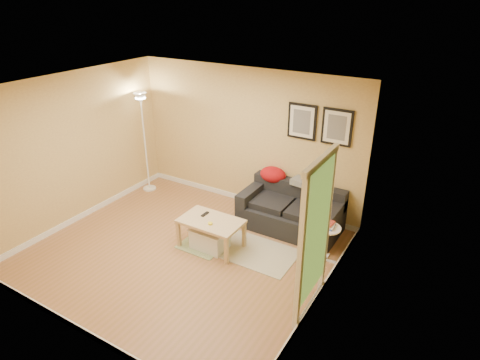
{
  "coord_description": "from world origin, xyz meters",
  "views": [
    {
      "loc": [
        3.59,
        -4.23,
        3.81
      ],
      "look_at": [
        0.55,
        0.85,
        1.05
      ],
      "focal_mm": 30.89,
      "sensor_mm": 36.0,
      "label": 1
    }
  ],
  "objects_px": {
    "floor_lamp": "(145,146)",
    "sofa": "(290,209)",
    "storage_bin": "(210,238)",
    "side_table": "(326,244)",
    "book_stack": "(329,225)",
    "coffee_table": "(211,234)"
  },
  "relations": [
    {
      "from": "sofa",
      "to": "storage_bin",
      "type": "distance_m",
      "value": 1.49
    },
    {
      "from": "sofa",
      "to": "storage_bin",
      "type": "xyz_separation_m",
      "value": [
        -0.85,
        -1.21,
        -0.2
      ]
    },
    {
      "from": "sofa",
      "to": "floor_lamp",
      "type": "height_order",
      "value": "floor_lamp"
    },
    {
      "from": "side_table",
      "to": "book_stack",
      "type": "bearing_deg",
      "value": 99.55
    },
    {
      "from": "sofa",
      "to": "coffee_table",
      "type": "relative_size",
      "value": 1.72
    },
    {
      "from": "sofa",
      "to": "coffee_table",
      "type": "height_order",
      "value": "sofa"
    },
    {
      "from": "storage_bin",
      "to": "side_table",
      "type": "xyz_separation_m",
      "value": [
        1.71,
        0.63,
        0.12
      ]
    },
    {
      "from": "coffee_table",
      "to": "floor_lamp",
      "type": "distance_m",
      "value": 2.65
    },
    {
      "from": "side_table",
      "to": "floor_lamp",
      "type": "xyz_separation_m",
      "value": [
        -4.02,
        0.49,
        0.66
      ]
    },
    {
      "from": "coffee_table",
      "to": "storage_bin",
      "type": "xyz_separation_m",
      "value": [
        -0.01,
        -0.03,
        -0.07
      ]
    },
    {
      "from": "coffee_table",
      "to": "book_stack",
      "type": "height_order",
      "value": "book_stack"
    },
    {
      "from": "storage_bin",
      "to": "side_table",
      "type": "height_order",
      "value": "side_table"
    },
    {
      "from": "sofa",
      "to": "side_table",
      "type": "distance_m",
      "value": 1.05
    },
    {
      "from": "floor_lamp",
      "to": "sofa",
      "type": "bearing_deg",
      "value": 1.79
    },
    {
      "from": "coffee_table",
      "to": "side_table",
      "type": "height_order",
      "value": "side_table"
    },
    {
      "from": "book_stack",
      "to": "floor_lamp",
      "type": "xyz_separation_m",
      "value": [
        -4.02,
        0.47,
        0.33
      ]
    },
    {
      "from": "book_stack",
      "to": "coffee_table",
      "type": "bearing_deg",
      "value": -143.27
    },
    {
      "from": "storage_bin",
      "to": "floor_lamp",
      "type": "xyz_separation_m",
      "value": [
        -2.31,
        1.11,
        0.78
      ]
    },
    {
      "from": "sofa",
      "to": "book_stack",
      "type": "distance_m",
      "value": 1.06
    },
    {
      "from": "sofa",
      "to": "book_stack",
      "type": "bearing_deg",
      "value": -33.32
    },
    {
      "from": "coffee_table",
      "to": "side_table",
      "type": "bearing_deg",
      "value": 14.68
    },
    {
      "from": "coffee_table",
      "to": "storage_bin",
      "type": "distance_m",
      "value": 0.08
    }
  ]
}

